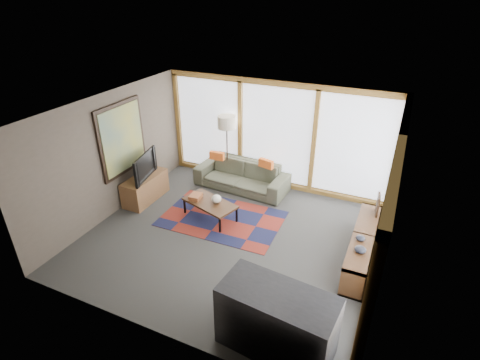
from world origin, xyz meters
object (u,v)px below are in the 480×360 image
at_px(sofa, 242,176).
at_px(bookshelf, 362,246).
at_px(bar_counter, 277,321).
at_px(floor_lamp, 227,150).
at_px(coffee_table, 210,210).
at_px(tv_console, 145,188).
at_px(television, 141,166).

distance_m(sofa, bookshelf, 3.45).
bearing_deg(sofa, bar_counter, -56.29).
bearing_deg(floor_lamp, coffee_table, -76.38).
xyz_separation_m(sofa, coffee_table, (-0.07, -1.48, -0.14)).
relative_size(sofa, tv_console, 1.92).
height_order(coffee_table, bar_counter, bar_counter).
distance_m(sofa, television, 2.38).
distance_m(coffee_table, tv_console, 1.73).
distance_m(floor_lamp, television, 2.11).
height_order(television, bar_counter, television).
relative_size(floor_lamp, television, 1.67).
bearing_deg(bookshelf, bar_counter, -108.24).
bearing_deg(tv_console, bar_counter, -31.82).
distance_m(sofa, floor_lamp, 0.74).
xyz_separation_m(floor_lamp, tv_console, (-1.32, -1.60, -0.57)).
xyz_separation_m(tv_console, bar_counter, (4.09, -2.54, 0.20)).
distance_m(sofa, coffee_table, 1.49).
bearing_deg(sofa, coffee_table, -89.06).
xyz_separation_m(coffee_table, television, (-1.72, 0.03, 0.69)).
distance_m(floor_lamp, bookshelf, 4.00).
bearing_deg(sofa, floor_lamp, 162.03).
height_order(sofa, television, television).
relative_size(coffee_table, bookshelf, 0.53).
bearing_deg(coffee_table, sofa, 87.33).
distance_m(tv_console, television, 0.59).
relative_size(floor_lamp, coffee_table, 1.49).
distance_m(floor_lamp, bar_counter, 4.99).
distance_m(bookshelf, bar_counter, 2.55).
xyz_separation_m(bookshelf, bar_counter, (-0.79, -2.41, 0.21)).
xyz_separation_m(bookshelf, television, (-4.88, 0.08, 0.61)).
xyz_separation_m(sofa, floor_lamp, (-0.47, 0.19, 0.53)).
relative_size(sofa, bar_counter, 1.46).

